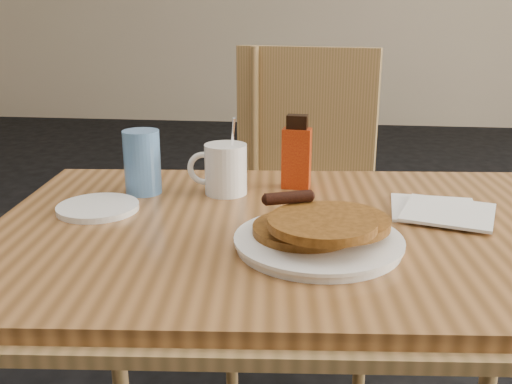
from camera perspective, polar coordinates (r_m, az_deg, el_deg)
main_table at (r=1.09m, az=3.80°, el=-5.39°), size 1.24×0.90×0.75m
chair_main_far at (r=1.82m, az=4.69°, el=1.03°), size 0.55×0.56×1.03m
pancake_plate at (r=0.96m, az=6.34°, el=-4.17°), size 0.29×0.29×0.08m
coffee_mug at (r=1.24m, az=-3.19°, el=2.39°), size 0.13×0.09×0.17m
syrup_bottle at (r=1.28m, az=4.08°, el=3.76°), size 0.07×0.05×0.17m
napkin_stack at (r=1.18m, az=18.03°, el=-1.80°), size 0.22×0.23×0.01m
blue_tumbler at (r=1.26m, az=-11.30°, el=2.95°), size 0.09×0.09×0.14m
side_saucer at (r=1.18m, az=-15.53°, el=-1.51°), size 0.17×0.17×0.01m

